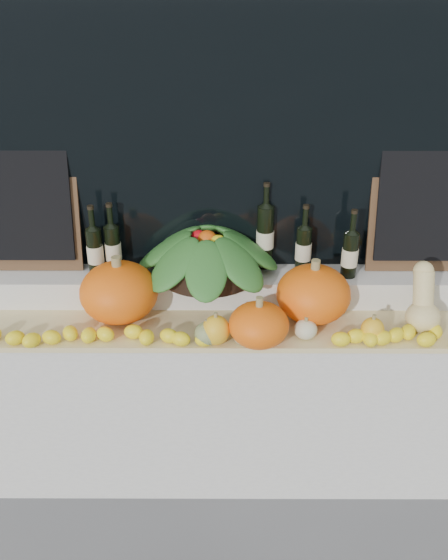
# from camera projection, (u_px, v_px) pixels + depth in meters

# --- Properties ---
(display_sill) EXTENTS (2.30, 0.55, 0.88)m
(display_sill) POSITION_uv_depth(u_px,v_px,m) (224.00, 393.00, 3.10)
(display_sill) COLOR silver
(display_sill) RESTS_ON ground
(rear_tier) EXTENTS (2.30, 0.25, 0.16)m
(rear_tier) POSITION_uv_depth(u_px,v_px,m) (224.00, 287.00, 2.99)
(rear_tier) COLOR silver
(rear_tier) RESTS_ON display_sill
(straw_bedding) EXTENTS (2.10, 0.32, 0.02)m
(straw_bedding) POSITION_uv_depth(u_px,v_px,m) (224.00, 330.00, 2.78)
(straw_bedding) COLOR tan
(straw_bedding) RESTS_ON display_sill
(pumpkin_left) EXTENTS (0.38, 0.38, 0.27)m
(pumpkin_left) POSITION_uv_depth(u_px,v_px,m) (119.00, 292.00, 2.78)
(pumpkin_left) COLOR #FF660D
(pumpkin_left) RESTS_ON straw_bedding
(pumpkin_right) EXTENTS (0.40, 0.40, 0.26)m
(pumpkin_right) POSITION_uv_depth(u_px,v_px,m) (313.00, 294.00, 2.78)
(pumpkin_right) COLOR #FF660D
(pumpkin_right) RESTS_ON straw_bedding
(pumpkin_center) EXTENTS (0.26, 0.26, 0.19)m
(pumpkin_center) POSITION_uv_depth(u_px,v_px,m) (259.00, 325.00, 2.62)
(pumpkin_center) COLOR #FF660D
(pumpkin_center) RESTS_ON straw_bedding
(butternut_squash) EXTENTS (0.15, 0.21, 0.29)m
(butternut_squash) POSITION_uv_depth(u_px,v_px,m) (423.00, 304.00, 2.72)
(butternut_squash) COLOR #E8CF88
(butternut_squash) RESTS_ON straw_bedding
(decorative_gourds) EXTENTS (0.81, 0.15, 0.15)m
(decorative_gourds) POSITION_uv_depth(u_px,v_px,m) (261.00, 332.00, 2.65)
(decorative_gourds) COLOR #335A1B
(decorative_gourds) RESTS_ON straw_bedding
(lemon_heap) EXTENTS (2.20, 0.16, 0.06)m
(lemon_heap) POSITION_uv_depth(u_px,v_px,m) (224.00, 336.00, 2.66)
(lemon_heap) COLOR yellow
(lemon_heap) RESTS_ON straw_bedding
(produce_bowl) EXTENTS (0.71, 0.71, 0.23)m
(produce_bowl) POSITION_uv_depth(u_px,v_px,m) (208.00, 253.00, 2.88)
(produce_bowl) COLOR black
(produce_bowl) RESTS_ON rear_tier
(wine_bottle_far_left) EXTENTS (0.08, 0.08, 0.34)m
(wine_bottle_far_left) POSITION_uv_depth(u_px,v_px,m) (95.00, 251.00, 2.88)
(wine_bottle_far_left) COLOR black
(wine_bottle_far_left) RESTS_ON rear_tier
(wine_bottle_near_left) EXTENTS (0.08, 0.08, 0.34)m
(wine_bottle_near_left) POSITION_uv_depth(u_px,v_px,m) (113.00, 248.00, 2.91)
(wine_bottle_near_left) COLOR black
(wine_bottle_near_left) RESTS_ON rear_tier
(wine_bottle_tall) EXTENTS (0.08, 0.08, 0.42)m
(wine_bottle_tall) POSITION_uv_depth(u_px,v_px,m) (265.00, 236.00, 2.93)
(wine_bottle_tall) COLOR black
(wine_bottle_tall) RESTS_ON rear_tier
(wine_bottle_near_right) EXTENTS (0.08, 0.08, 0.33)m
(wine_bottle_near_right) POSITION_uv_depth(u_px,v_px,m) (303.00, 248.00, 2.92)
(wine_bottle_near_right) COLOR black
(wine_bottle_near_right) RESTS_ON rear_tier
(wine_bottle_far_right) EXTENTS (0.08, 0.08, 0.33)m
(wine_bottle_far_right) POSITION_uv_depth(u_px,v_px,m) (350.00, 254.00, 2.86)
(wine_bottle_far_right) COLOR black
(wine_bottle_far_right) RESTS_ON rear_tier
(chalkboard_left) EXTENTS (0.50, 0.13, 0.61)m
(chalkboard_left) POSITION_uv_depth(u_px,v_px,m) (24.00, 204.00, 2.85)
(chalkboard_left) COLOR #4C331E
(chalkboard_left) RESTS_ON rear_tier
(chalkboard_right) EXTENTS (0.50, 0.13, 0.61)m
(chalkboard_right) POSITION_uv_depth(u_px,v_px,m) (425.00, 204.00, 2.85)
(chalkboard_right) COLOR #4C331E
(chalkboard_right) RESTS_ON rear_tier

